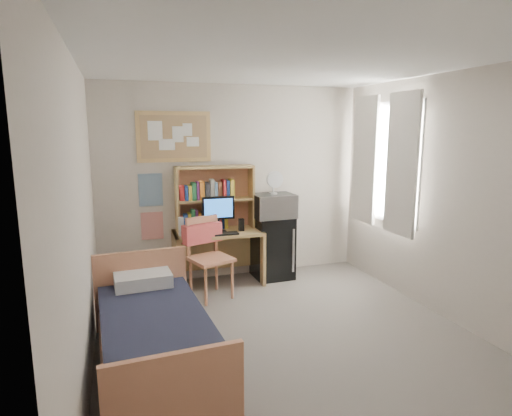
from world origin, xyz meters
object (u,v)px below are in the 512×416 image
object	(u,v)px
desk	(218,258)
bulletin_board	(174,137)
monitor	(218,215)
speaker_left	(195,228)
desk_fan	(273,184)
bed	(155,342)
mini_fridge	(272,247)
microwave	(273,206)
speaker_right	(241,225)
desk_chair	(211,258)

from	to	relation	value
desk	bulletin_board	bearing A→B (deg)	150.84
bulletin_board	monitor	xyz separation A→B (m)	(0.48, -0.35, -0.99)
speaker_left	desk_fan	bearing A→B (deg)	5.32
speaker_left	desk_fan	distance (m)	1.19
bed	speaker_left	bearing A→B (deg)	66.04
monitor	mini_fridge	bearing A→B (deg)	8.85
speaker_left	microwave	bearing A→B (deg)	5.32
bed	mini_fridge	bearing A→B (deg)	43.78
speaker_right	microwave	size ratio (longest dim) A/B	0.29
bulletin_board	mini_fridge	distance (m)	1.97
microwave	desk_fan	size ratio (longest dim) A/B	1.96
desk	mini_fridge	bearing A→B (deg)	4.43
bulletin_board	speaker_left	xyz separation A→B (m)	(0.18, -0.34, -1.13)
mini_fridge	speaker_right	world-z (taller)	speaker_right
desk	bed	distance (m)	2.08
bulletin_board	desk_chair	xyz separation A→B (m)	(0.29, -0.72, -1.43)
desk_chair	desk_fan	bearing A→B (deg)	6.65
desk_chair	speaker_right	distance (m)	0.68
monitor	microwave	size ratio (longest dim) A/B	0.82
desk	bed	bearing A→B (deg)	-116.41
mini_fridge	desk_fan	world-z (taller)	desk_fan
desk	mini_fridge	size ratio (longest dim) A/B	1.34
bed	microwave	distance (m)	2.66
desk_chair	speaker_left	bearing A→B (deg)	88.34
mini_fridge	bed	size ratio (longest dim) A/B	0.48
bulletin_board	bed	xyz separation A→B (m)	(-0.50, -2.12, -1.68)
bulletin_board	desk_chair	distance (m)	1.62
speaker_right	microwave	xyz separation A→B (m)	(0.47, 0.08, 0.21)
desk_chair	speaker_right	xyz separation A→B (m)	(0.49, 0.36, 0.30)
desk_fan	desk	bearing A→B (deg)	179.79
speaker_left	speaker_right	world-z (taller)	speaker_right
desk_chair	microwave	world-z (taller)	microwave
speaker_left	mini_fridge	bearing A→B (deg)	6.39
monitor	speaker_right	bearing A→B (deg)	0.00
monitor	desk	bearing A→B (deg)	90.00
speaker_left	desk_fan	xyz separation A→B (m)	(1.07, 0.07, 0.51)
bed	microwave	xyz separation A→B (m)	(1.75, 1.85, 0.76)
monitor	desk_chair	bearing A→B (deg)	-115.15
bed	monitor	bearing A→B (deg)	57.99
bed	speaker_right	xyz separation A→B (m)	(1.28, 1.76, 0.55)
desk	desk_fan	size ratio (longest dim) A/B	4.13
bulletin_board	desk_chair	bearing A→B (deg)	-67.81
mini_fridge	desk_fan	bearing A→B (deg)	-90.00
bulletin_board	desk_chair	size ratio (longest dim) A/B	0.95
mini_fridge	speaker_left	world-z (taller)	speaker_left
mini_fridge	monitor	world-z (taller)	monitor
desk	desk_chair	distance (m)	0.49
desk_chair	speaker_left	world-z (taller)	desk_chair
bed	speaker_left	distance (m)	1.98
monitor	speaker_right	size ratio (longest dim) A/B	2.80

